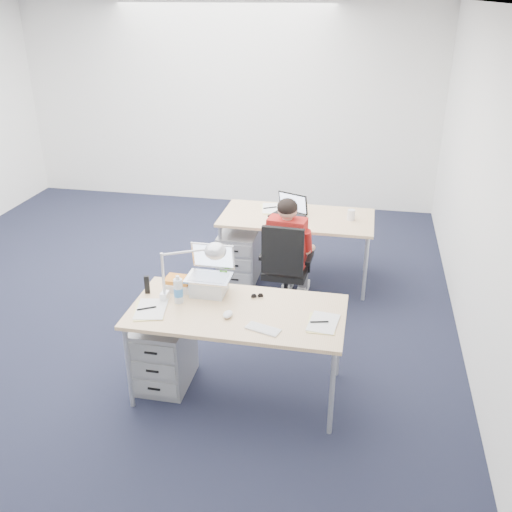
# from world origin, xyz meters

# --- Properties ---
(floor) EXTENTS (7.00, 7.00, 0.00)m
(floor) POSITION_xyz_m (0.00, 0.00, 0.00)
(floor) COLOR black
(floor) RESTS_ON ground
(room) EXTENTS (6.02, 7.02, 2.80)m
(room) POSITION_xyz_m (0.00, 0.00, 1.71)
(room) COLOR white
(room) RESTS_ON ground
(desk_near) EXTENTS (1.60, 0.80, 0.73)m
(desk_near) POSITION_xyz_m (1.18, -0.92, 0.68)
(desk_near) COLOR #D9AF7D
(desk_near) RESTS_ON ground
(desk_far) EXTENTS (1.60, 0.80, 0.73)m
(desk_far) POSITION_xyz_m (1.36, 1.10, 0.68)
(desk_far) COLOR #D9AF7D
(desk_far) RESTS_ON ground
(office_chair) EXTENTS (0.63, 0.63, 0.96)m
(office_chair) POSITION_xyz_m (1.36, 0.37, 0.27)
(office_chair) COLOR black
(office_chair) RESTS_ON ground
(seated_person) EXTENTS (0.38, 0.66, 1.15)m
(seated_person) POSITION_xyz_m (1.37, 0.54, 0.58)
(seated_person) COLOR #AD1D18
(seated_person) RESTS_ON ground
(drawer_pedestal_near) EXTENTS (0.40, 0.50, 0.55)m
(drawer_pedestal_near) POSITION_xyz_m (0.58, -0.93, 0.28)
(drawer_pedestal_near) COLOR gray
(drawer_pedestal_near) RESTS_ON ground
(drawer_pedestal_far) EXTENTS (0.40, 0.50, 0.55)m
(drawer_pedestal_far) POSITION_xyz_m (0.76, 0.96, 0.28)
(drawer_pedestal_far) COLOR gray
(drawer_pedestal_far) RESTS_ON ground
(silver_laptop) EXTENTS (0.35, 0.27, 0.37)m
(silver_laptop) POSITION_xyz_m (0.91, -0.71, 0.91)
(silver_laptop) COLOR silver
(silver_laptop) RESTS_ON desk_near
(wireless_keyboard) EXTENTS (0.26, 0.17, 0.01)m
(wireless_keyboard) POSITION_xyz_m (1.42, -1.15, 0.74)
(wireless_keyboard) COLOR white
(wireless_keyboard) RESTS_ON desk_near
(computer_mouse) EXTENTS (0.07, 0.11, 0.04)m
(computer_mouse) POSITION_xyz_m (1.14, -1.03, 0.75)
(computer_mouse) COLOR white
(computer_mouse) RESTS_ON desk_near
(headphones) EXTENTS (0.25, 0.23, 0.03)m
(headphones) POSITION_xyz_m (0.75, -0.69, 0.75)
(headphones) COLOR black
(headphones) RESTS_ON desk_near
(can_koozie) EXTENTS (0.08, 0.08, 0.12)m
(can_koozie) POSITION_xyz_m (0.91, -0.77, 0.79)
(can_koozie) COLOR #142240
(can_koozie) RESTS_ON desk_near
(water_bottle) EXTENTS (0.09, 0.09, 0.22)m
(water_bottle) POSITION_xyz_m (0.72, -0.90, 0.84)
(water_bottle) COLOR silver
(water_bottle) RESTS_ON desk_near
(bear_figurine) EXTENTS (0.10, 0.08, 0.16)m
(bear_figurine) POSITION_xyz_m (1.00, -0.60, 0.81)
(bear_figurine) COLOR #2C711E
(bear_figurine) RESTS_ON desk_near
(book_stack) EXTENTS (0.22, 0.16, 0.10)m
(book_stack) POSITION_xyz_m (0.65, -0.70, 0.78)
(book_stack) COLOR silver
(book_stack) RESTS_ON desk_near
(cordless_phone) EXTENTS (0.04, 0.03, 0.15)m
(cordless_phone) POSITION_xyz_m (0.43, -0.81, 0.80)
(cordless_phone) COLOR black
(cordless_phone) RESTS_ON desk_near
(papers_left) EXTENTS (0.28, 0.35, 0.01)m
(papers_left) POSITION_xyz_m (0.54, -1.06, 0.74)
(papers_left) COLOR #F3E78C
(papers_left) RESTS_ON desk_near
(papers_right) EXTENTS (0.22, 0.29, 0.01)m
(papers_right) POSITION_xyz_m (1.82, -1.00, 0.73)
(papers_right) COLOR #F3E78C
(papers_right) RESTS_ON desk_near
(sunglasses) EXTENTS (0.11, 0.08, 0.02)m
(sunglasses) POSITION_xyz_m (1.29, -0.71, 0.74)
(sunglasses) COLOR black
(sunglasses) RESTS_ON desk_near
(desk_lamp) EXTENTS (0.49, 0.25, 0.53)m
(desk_lamp) POSITION_xyz_m (0.76, -0.88, 1.00)
(desk_lamp) COLOR silver
(desk_lamp) RESTS_ON desk_near
(dark_laptop) EXTENTS (0.44, 0.43, 0.25)m
(dark_laptop) POSITION_xyz_m (1.26, 1.06, 0.85)
(dark_laptop) COLOR black
(dark_laptop) RESTS_ON desk_far
(far_cup) EXTENTS (0.10, 0.10, 0.11)m
(far_cup) POSITION_xyz_m (1.92, 1.11, 0.79)
(far_cup) COLOR white
(far_cup) RESTS_ON desk_far
(far_papers) EXTENTS (0.29, 0.37, 0.01)m
(far_papers) POSITION_xyz_m (1.06, 1.26, 0.73)
(far_papers) COLOR white
(far_papers) RESTS_ON desk_far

